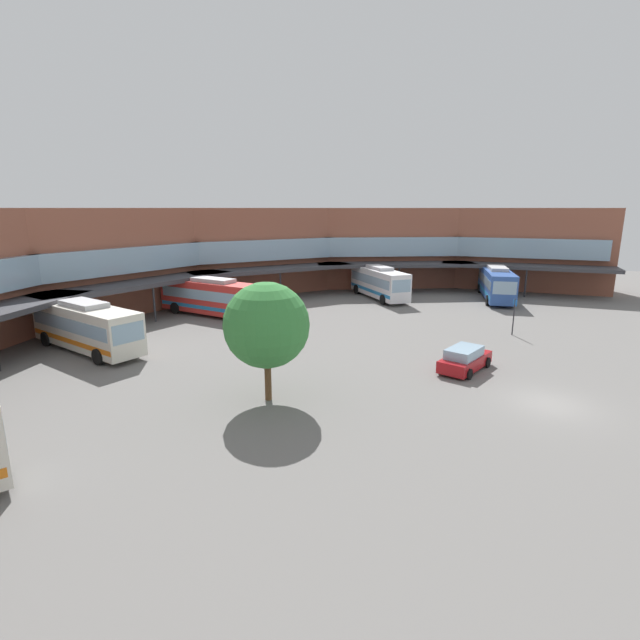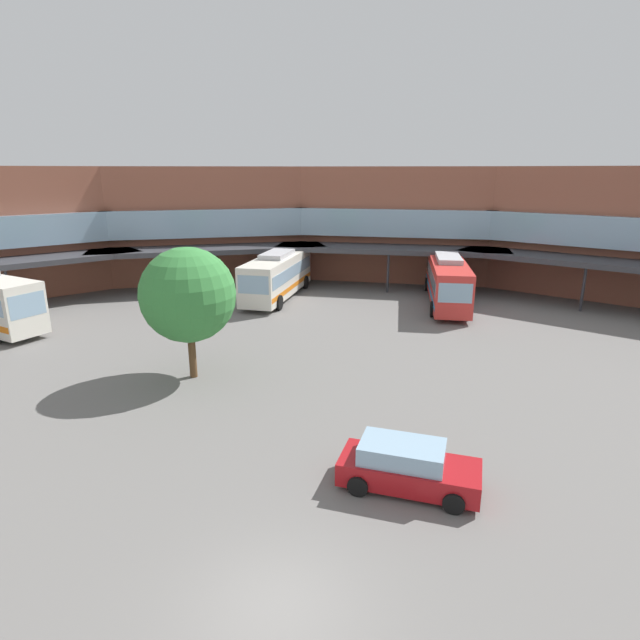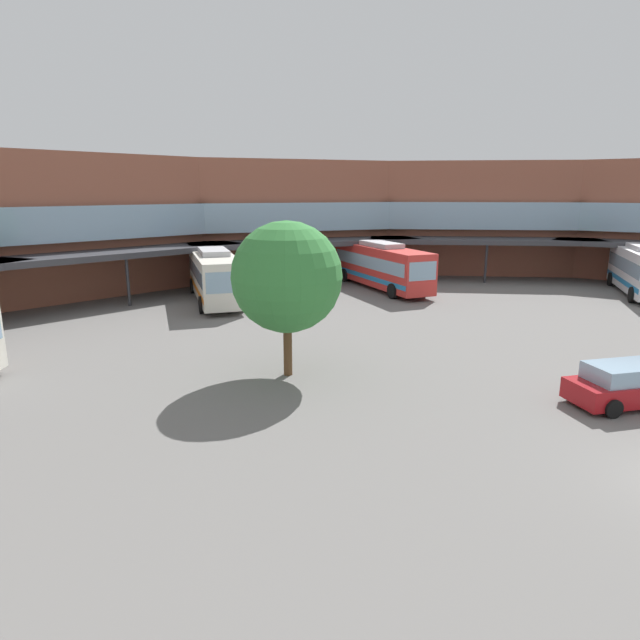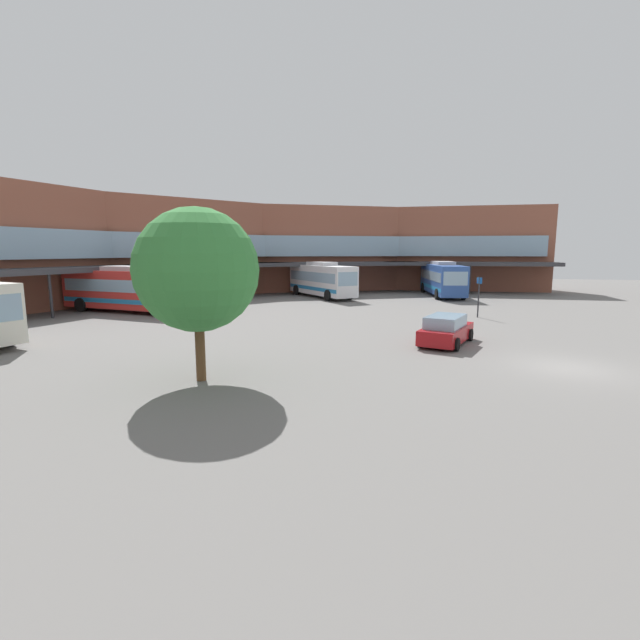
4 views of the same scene
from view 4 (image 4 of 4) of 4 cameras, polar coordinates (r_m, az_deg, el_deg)
The scene contains 8 objects.
ground_plane at distance 21.37m, azimuth 28.91°, elevation -5.35°, with size 128.72×128.72×0.00m, color slate.
station_building at distance 25.28m, azimuth -25.99°, elevation 8.46°, with size 85.02×52.52×10.06m.
bus_3 at distance 50.17m, azimuth 15.30°, elevation 5.13°, with size 11.81×4.48×3.71m.
bus_4 at distance 38.19m, azimuth -23.00°, elevation 3.64°, with size 4.41×12.15×3.65m.
bus_5 at distance 46.81m, azimuth 0.20°, elevation 5.19°, with size 9.42×8.64×3.69m.
parked_car at distance 24.15m, azimuth 15.75°, elevation -1.26°, with size 4.74×3.10×1.53m.
plaza_tree at distance 16.91m, azimuth -15.41°, elevation 6.14°, with size 4.52×4.52×6.39m.
stop_sign_post at distance 34.52m, azimuth 19.58°, elevation 3.29°, with size 0.55×0.31×2.99m.
Camera 4 is at (-19.89, 6.16, 4.82)m, focal length 25.12 mm.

